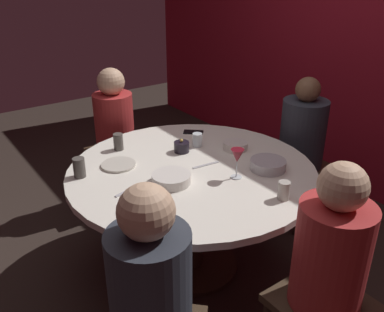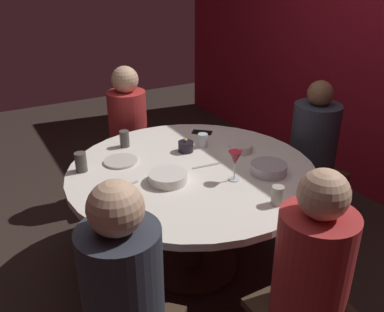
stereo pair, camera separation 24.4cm
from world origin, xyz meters
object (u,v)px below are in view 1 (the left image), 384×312
(seated_diner_right, at_px, (331,257))
(cup_by_right_diner, at_px, (118,142))
(cell_phone, at_px, (193,132))
(bowl_small_white, at_px, (235,146))
(bowl_salad_center, at_px, (171,179))
(cup_center_front, at_px, (197,140))
(cup_near_candle, at_px, (79,168))
(dining_table, at_px, (192,187))
(seated_diner_back, at_px, (302,135))
(cup_by_left_diner, at_px, (284,190))
(candle_holder, at_px, (182,147))
(wine_glass, at_px, (237,157))
(dinner_plate, at_px, (118,165))
(seated_diner_left, at_px, (114,122))
(seated_diner_front_right, at_px, (150,288))
(bowl_serving_large, at_px, (268,165))

(seated_diner_right, xyz_separation_m, cup_by_right_diner, (-1.50, -0.23, 0.07))
(cell_phone, xyz_separation_m, bowl_small_white, (0.40, 0.05, 0.02))
(bowl_salad_center, relative_size, cup_center_front, 2.46)
(bowl_small_white, relative_size, cup_near_candle, 1.37)
(cup_near_candle, bearing_deg, dining_table, 63.46)
(seated_diner_back, relative_size, cup_by_left_diner, 11.36)
(candle_holder, distance_m, wine_glass, 0.49)
(seated_diner_right, bearing_deg, dinner_plate, 14.83)
(cup_center_front, bearing_deg, seated_diner_back, 72.30)
(seated_diner_right, relative_size, bowl_small_white, 7.34)
(seated_diner_left, distance_m, bowl_small_white, 1.05)
(bowl_salad_center, height_order, cup_by_right_diner, cup_by_right_diner)
(cup_by_right_diner, bearing_deg, dinner_plate, -27.56)
(dining_table, bearing_deg, bowl_small_white, 98.34)
(seated_diner_right, height_order, cup_by_right_diner, seated_diner_right)
(seated_diner_left, xyz_separation_m, seated_diner_front_right, (1.75, -0.72, 0.02))
(bowl_small_white, xyz_separation_m, cup_center_front, (-0.19, -0.17, 0.02))
(wine_glass, distance_m, bowl_small_white, 0.41)
(dining_table, distance_m, cup_near_candle, 0.68)
(bowl_small_white, relative_size, cup_by_right_diner, 1.44)
(cup_near_candle, relative_size, cup_center_front, 1.30)
(cell_phone, height_order, cup_by_left_diner, cup_by_left_diner)
(candle_holder, bearing_deg, bowl_serving_large, 27.94)
(cup_by_left_diner, bearing_deg, dinner_plate, -148.85)
(candle_holder, height_order, cup_by_left_diner, cup_by_left_diner)
(bowl_serving_large, distance_m, bowl_small_white, 0.34)
(cell_phone, xyz_separation_m, cup_center_front, (0.21, -0.12, 0.04))
(wine_glass, bearing_deg, cup_near_candle, -126.73)
(wine_glass, height_order, cup_center_front, wine_glass)
(seated_diner_front_right, bearing_deg, wine_glass, -15.94)
(candle_holder, relative_size, bowl_salad_center, 0.46)
(seated_diner_right, xyz_separation_m, cup_by_left_diner, (-0.43, 0.17, 0.06))
(candle_holder, bearing_deg, cup_center_front, 96.01)
(dinner_plate, height_order, cell_phone, dinner_plate)
(seated_diner_back, distance_m, seated_diner_right, 1.41)
(bowl_small_white, xyz_separation_m, cup_by_right_diner, (-0.44, -0.62, 0.03))
(seated_diner_back, xyz_separation_m, bowl_salad_center, (0.08, -1.19, 0.06))
(bowl_salad_center, height_order, cup_by_left_diner, cup_by_left_diner)
(bowl_serving_large, bearing_deg, bowl_small_white, 173.45)
(seated_diner_front_right, bearing_deg, bowl_salad_center, 5.95)
(cell_phone, distance_m, bowl_small_white, 0.40)
(candle_holder, bearing_deg, bowl_small_white, 60.47)
(seated_diner_left, xyz_separation_m, bowl_small_white, (0.98, 0.39, 0.05))
(cup_by_right_diner, bearing_deg, cup_near_candle, -59.10)
(dining_table, bearing_deg, bowl_salad_center, -68.10)
(seated_diner_front_right, bearing_deg, dinner_plate, 24.43)
(wine_glass, relative_size, bowl_small_white, 1.12)
(dining_table, relative_size, cup_by_left_diner, 14.87)
(dining_table, relative_size, seated_diner_back, 1.31)
(seated_diner_back, xyz_separation_m, seated_diner_front_right, (0.72, -1.71, 0.02))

